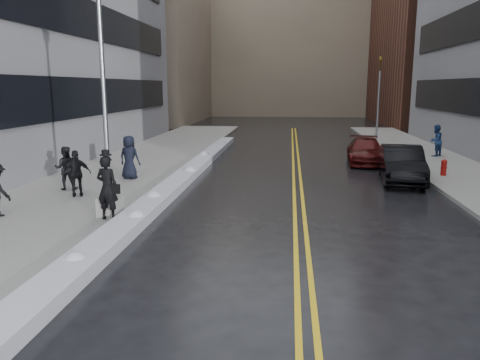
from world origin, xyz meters
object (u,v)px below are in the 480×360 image
(pedestrian_east, at_px, (436,141))
(fire_hydrant, at_px, (444,167))
(traffic_signal, at_px, (379,95))
(car_black, at_px, (402,164))
(pedestrian_b, at_px, (66,168))
(lamppost, at_px, (106,139))
(pedestrian_c, at_px, (129,157))
(pedestrian_d, at_px, (77,173))
(pedestrian_fedora, at_px, (107,188))
(car_maroon, at_px, (366,151))

(pedestrian_east, bearing_deg, fire_hydrant, 33.28)
(fire_hydrant, relative_size, traffic_signal, 0.12)
(car_black, bearing_deg, pedestrian_b, -158.16)
(lamppost, height_order, pedestrian_c, lamppost)
(lamppost, distance_m, pedestrian_d, 3.57)
(pedestrian_fedora, distance_m, pedestrian_c, 6.35)
(lamppost, distance_m, fire_hydrant, 14.81)
(pedestrian_fedora, relative_size, pedestrian_c, 1.04)
(pedestrian_b, xyz_separation_m, car_black, (13.34, 3.66, -0.21))
(pedestrian_d, bearing_deg, fire_hydrant, 177.87)
(pedestrian_east, bearing_deg, traffic_signal, -120.82)
(lamppost, xyz_separation_m, fire_hydrant, (12.30, 8.00, -1.98))
(traffic_signal, height_order, pedestrian_east, traffic_signal)
(traffic_signal, xyz_separation_m, pedestrian_d, (-13.95, -19.61, -2.41))
(pedestrian_c, bearing_deg, fire_hydrant, -160.52)
(car_maroon, bearing_deg, car_black, -76.83)
(pedestrian_c, height_order, pedestrian_east, pedestrian_c)
(pedestrian_fedora, height_order, pedestrian_d, pedestrian_fedora)
(car_black, bearing_deg, traffic_signal, 90.58)
(traffic_signal, bearing_deg, pedestrian_fedora, -117.61)
(lamppost, distance_m, pedestrian_b, 4.88)
(lamppost, bearing_deg, traffic_signal, 61.79)
(car_maroon, bearing_deg, pedestrian_fedora, -122.65)
(pedestrian_fedora, xyz_separation_m, car_black, (10.15, 7.48, -0.34))
(lamppost, relative_size, pedestrian_b, 4.56)
(traffic_signal, xyz_separation_m, pedestrian_c, (-13.18, -16.20, -2.32))
(fire_hydrant, relative_size, pedestrian_d, 0.43)
(pedestrian_fedora, relative_size, pedestrian_d, 1.15)
(lamppost, height_order, car_maroon, lamppost)
(lamppost, xyz_separation_m, traffic_signal, (11.80, 22.00, 0.87))
(pedestrian_b, bearing_deg, fire_hydrant, -179.98)
(lamppost, relative_size, car_maroon, 1.67)
(pedestrian_d, distance_m, pedestrian_east, 19.62)
(pedestrian_east, xyz_separation_m, car_maroon, (-4.16, -1.96, -0.38))
(lamppost, distance_m, pedestrian_fedora, 1.47)
(fire_hydrant, bearing_deg, traffic_signal, 92.05)
(lamppost, relative_size, pedestrian_c, 4.10)
(lamppost, bearing_deg, car_black, 34.72)
(fire_hydrant, bearing_deg, pedestrian_d, -158.80)
(fire_hydrant, xyz_separation_m, traffic_signal, (-0.50, 14.00, 2.85))
(fire_hydrant, xyz_separation_m, pedestrian_c, (-13.68, -2.20, 0.53))
(lamppost, height_order, pedestrian_b, lamppost)
(pedestrian_d, bearing_deg, car_black, 177.47)
(car_maroon, bearing_deg, lamppost, -123.79)
(pedestrian_b, height_order, car_maroon, pedestrian_b)
(traffic_signal, distance_m, pedestrian_c, 21.01)
(fire_hydrant, height_order, pedestrian_c, pedestrian_c)
(traffic_signal, distance_m, pedestrian_b, 23.91)
(pedestrian_east, distance_m, car_maroon, 4.62)
(pedestrian_fedora, height_order, car_maroon, pedestrian_fedora)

